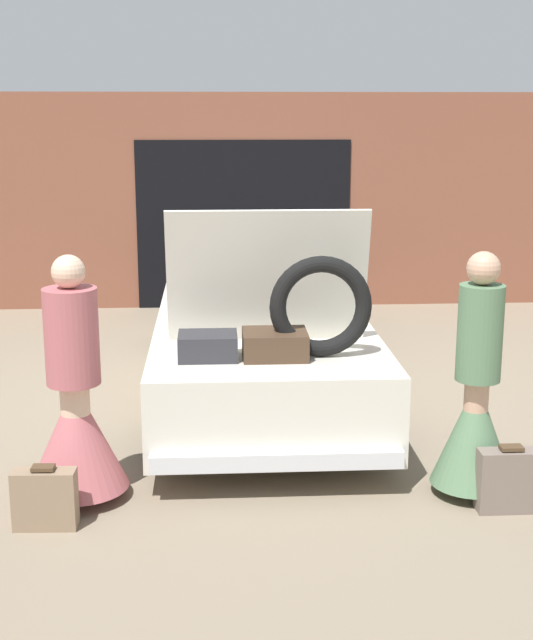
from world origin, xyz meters
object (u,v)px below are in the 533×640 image
object	(u,v)px
person_left	(76,415)
suitcase_beside_right_person	(509,480)
suitcase_beside_left_person	(45,499)
person_right	(476,410)
car	(258,325)

from	to	relation	value
person_left	suitcase_beside_right_person	distance (m)	2.90
suitcase_beside_left_person	person_left	bearing A→B (deg)	71.96
person_right	suitcase_beside_right_person	size ratio (longest dim) A/B	3.73
car	suitcase_beside_left_person	size ratio (longest dim) A/B	12.39
person_left	car	bearing A→B (deg)	136.78
suitcase_beside_left_person	person_right	bearing A→B (deg)	6.91
person_left	suitcase_beside_right_person	world-z (taller)	person_left
suitcase_beside_left_person	suitcase_beside_right_person	size ratio (longest dim) A/B	0.92
suitcase_beside_right_person	person_right	bearing A→B (deg)	120.58
suitcase_beside_left_person	suitcase_beside_right_person	bearing A→B (deg)	1.24
car	suitcase_beside_left_person	bearing A→B (deg)	-117.23
person_left	person_right	xyz separation A→B (m)	(2.68, -0.10, 0.01)
person_right	suitcase_beside_right_person	xyz separation A→B (m)	(0.16, -0.28, -0.39)
person_right	suitcase_beside_right_person	world-z (taller)	person_right
person_right	suitcase_beside_left_person	bearing A→B (deg)	95.28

